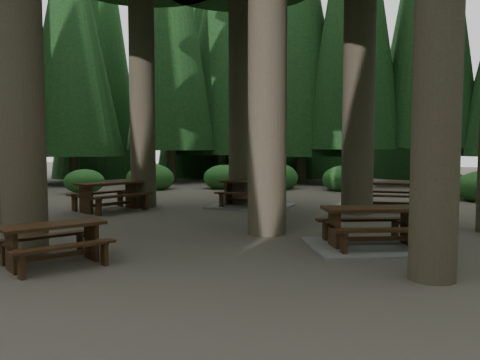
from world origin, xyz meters
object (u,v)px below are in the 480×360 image
(picnic_table_a, at_px, (371,234))
(picnic_table_b, at_px, (110,192))
(picnic_table_d, at_px, (392,192))
(picnic_table_c, at_px, (251,198))
(picnic_table_e, at_px, (53,238))

(picnic_table_a, relative_size, picnic_table_b, 1.17)
(picnic_table_d, bearing_deg, picnic_table_c, -174.66)
(picnic_table_a, bearing_deg, picnic_table_b, 135.56)
(picnic_table_c, distance_m, picnic_table_d, 4.34)
(picnic_table_b, xyz_separation_m, picnic_table_c, (3.75, 2.23, -0.28))
(picnic_table_c, bearing_deg, picnic_table_e, -94.24)
(picnic_table_a, distance_m, picnic_table_e, 5.63)
(picnic_table_c, distance_m, picnic_table_e, 8.18)
(picnic_table_b, distance_m, picnic_table_e, 6.61)
(picnic_table_a, distance_m, picnic_table_c, 6.52)
(picnic_table_a, xyz_separation_m, picnic_table_d, (0.30, 5.82, 0.29))
(picnic_table_a, bearing_deg, picnic_table_d, 63.38)
(picnic_table_c, bearing_deg, picnic_table_b, -147.96)
(picnic_table_d, height_order, picnic_table_e, picnic_table_d)
(picnic_table_e, bearing_deg, picnic_table_b, 58.13)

